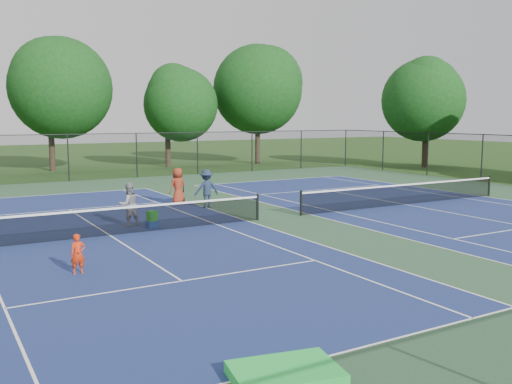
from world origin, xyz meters
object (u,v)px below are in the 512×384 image
tree_back_d (258,85)px  child_player (78,254)px  bystander_c (178,186)px  ball_crate (152,224)px  tree_back_b (49,83)px  tree_back_c (167,100)px  tree_side_e (427,95)px  bystander_b (207,189)px  ball_hopper (152,216)px  instructor (129,205)px

tree_back_d → child_player: tree_back_d is taller
bystander_c → ball_crate: bystander_c is taller
tree_back_d → ball_crate: size_ratio=24.80×
tree_back_b → tree_back_c: tree_back_b is taller
tree_side_e → bystander_b: size_ratio=5.08×
bystander_c → ball_crate: (-3.01, -4.76, -0.74)m
tree_back_c → bystander_b: size_ratio=4.80×
tree_back_c → tree_side_e: (18.00, -11.00, 0.33)m
tree_back_b → bystander_c: size_ratio=5.74×
tree_side_e → ball_crate: bearing=-154.6°
tree_back_b → ball_hopper: tree_back_b is taller
child_player → bystander_b: bearing=50.2°
tree_back_d → tree_side_e: 14.18m
bystander_c → ball_crate: bearing=42.7°
tree_back_b → tree_back_d: size_ratio=0.97×
ball_crate → tree_back_d: bearing=52.1°
tree_back_c → tree_back_d: 8.17m
instructor → ball_crate: 1.20m
child_player → tree_side_e: bearing=32.7°
tree_back_d → child_player: bearing=-127.9°
tree_back_c → tree_side_e: tree_side_e is taller
bystander_b → ball_hopper: bearing=45.1°
ball_hopper → instructor: bearing=131.2°
tree_back_d → tree_side_e: size_ratio=1.17×
bystander_c → ball_hopper: bystander_c is taller
tree_back_c → child_player: tree_back_c is taller
tree_back_b → tree_side_e: bearing=-24.0°
tree_side_e → instructor: tree_side_e is taller
tree_side_e → ball_hopper: size_ratio=23.75×
tree_side_e → ball_hopper: 31.72m
child_player → ball_crate: size_ratio=2.56×
tree_side_e → instructor: (-28.88, -12.67, -4.97)m
tree_back_b → child_player: tree_back_b is taller
instructor → bystander_b: bearing=-154.8°
child_player → bystander_c: (6.84, 9.72, 0.34)m
bystander_b → tree_back_b: bearing=-79.3°
tree_back_c → bystander_c: (-7.23, -19.64, -4.61)m
child_player → bystander_c: bystander_c is taller
bystander_b → ball_hopper: bystander_b is taller
bystander_c → ball_hopper: bearing=42.7°
tree_back_c → tree_back_d: (8.00, -1.00, 1.34)m
tree_back_d → bystander_b: (-14.45, -20.11, -5.95)m
bystander_b → bystander_c: bearing=-57.8°
tree_back_b → bystander_c: (1.77, -20.64, -5.72)m
tree_back_c → ball_hopper: (-10.24, -24.40, -5.02)m
instructor → tree_back_c: bearing=-119.5°
instructor → ball_hopper: size_ratio=4.47×
tree_side_e → ball_crate: tree_side_e is taller
tree_back_d → child_player: (-22.08, -28.36, -6.29)m
bystander_c → ball_hopper: (-3.01, -4.76, -0.41)m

